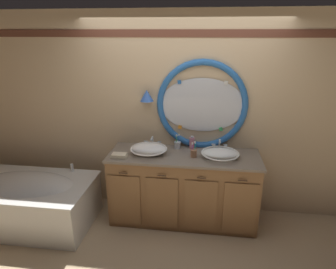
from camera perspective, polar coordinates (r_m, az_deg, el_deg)
ground_plane at (r=3.88m, az=1.52°, el=-17.75°), size 14.00×14.00×0.00m
back_wall_assembly at (r=3.81m, az=2.94°, el=3.79°), size 6.40×0.26×2.60m
vanity_counter at (r=3.82m, az=3.00°, el=-10.19°), size 1.86×0.66×0.91m
bathtub at (r=4.19m, az=-25.59°, el=-11.21°), size 1.63×0.94×0.67m
sink_basin_left at (r=3.62m, az=-3.77°, el=-2.80°), size 0.46×0.46×0.13m
sink_basin_right at (r=3.57m, az=10.10°, el=-3.63°), size 0.46×0.46×0.11m
faucet_set_left at (r=3.86m, az=-3.04°, el=-1.51°), size 0.23×0.13×0.14m
faucet_set_right at (r=3.81m, az=9.97°, el=-2.12°), size 0.21×0.12×0.14m
toothbrush_holder_left at (r=3.79m, az=1.83°, el=-1.97°), size 0.09×0.09×0.20m
toothbrush_holder_right at (r=3.54m, az=5.01°, el=-3.57°), size 0.08×0.08×0.20m
soap_dispenser at (r=3.80m, az=4.68°, el=-1.57°), size 0.07×0.07×0.17m
folded_hand_towel at (r=3.57m, az=-9.46°, el=-4.08°), size 0.19×0.12×0.05m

